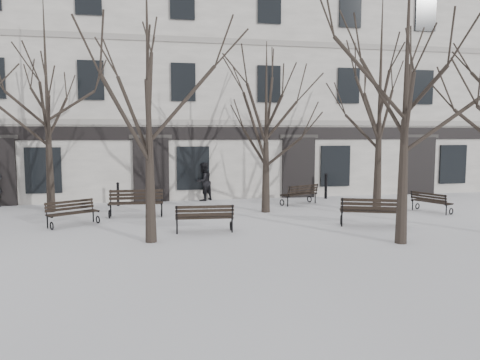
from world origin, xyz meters
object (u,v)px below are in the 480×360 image
object	(u,v)px
tree_2	(407,57)
bench_5	(431,201)
bench_1	(204,217)
tree_1	(148,79)
bench_0	(72,212)
bench_4	(300,194)
bench_2	(371,211)
bench_3	(136,202)

from	to	relation	value
tree_2	bench_5	size ratio (longest dim) A/B	4.98
bench_1	bench_5	xyz separation A→B (m)	(9.21, 1.98, -0.06)
tree_1	tree_2	size ratio (longest dim) A/B	0.89
bench_0	bench_4	xyz separation A→B (m)	(9.03, 2.90, 0.02)
bench_5	bench_1	bearing A→B (deg)	80.84
bench_5	tree_2	bearing A→B (deg)	117.61
bench_4	bench_5	size ratio (longest dim) A/B	1.11
bench_2	bench_5	bearing A→B (deg)	-128.40
bench_3	bench_4	size ratio (longest dim) A/B	1.10
tree_2	bench_1	world-z (taller)	tree_2
bench_0	bench_1	bearing A→B (deg)	-57.59
bench_2	bench_4	world-z (taller)	bench_2
tree_2	bench_3	distance (m)	10.54
bench_3	bench_0	bearing A→B (deg)	-144.04
bench_3	bench_5	size ratio (longest dim) A/B	1.22
bench_1	bench_2	bearing A→B (deg)	-178.09
tree_1	tree_2	bearing A→B (deg)	-12.67
tree_2	bench_2	world-z (taller)	tree_2
tree_2	bench_1	xyz separation A→B (m)	(-5.28, 2.52, -4.69)
tree_1	bench_2	xyz separation A→B (m)	(7.19, 0.75, -4.06)
tree_2	bench_0	distance (m)	11.54
bench_2	tree_1	bearing A→B (deg)	26.87
tree_2	bench_4	xyz separation A→B (m)	(-0.47, 7.42, -4.70)
tree_1	bench_0	xyz separation A→B (m)	(-2.56, 2.96, -4.14)
tree_1	bench_4	distance (m)	9.65
bench_0	bench_1	distance (m)	4.68
bench_2	bench_4	xyz separation A→B (m)	(-0.72, 5.11, -0.06)
bench_5	tree_1	bearing A→B (deg)	83.86
bench_0	bench_5	xyz separation A→B (m)	(13.43, -0.02, -0.03)
tree_1	bench_3	xyz separation A→B (m)	(-0.49, 4.31, -4.06)
bench_0	bench_2	xyz separation A→B (m)	(9.75, -2.21, 0.08)
bench_2	tree_2	bearing A→B (deg)	104.76
tree_1	bench_1	distance (m)	4.54
tree_1	tree_2	xyz separation A→B (m)	(6.94, -1.56, 0.59)
bench_1	bench_4	xyz separation A→B (m)	(4.81, 4.90, -0.01)
bench_2	bench_3	xyz separation A→B (m)	(-7.68, 3.55, 0.00)
bench_2	bench_3	distance (m)	8.46
bench_4	bench_1	bearing A→B (deg)	19.50
tree_1	bench_1	bearing A→B (deg)	30.10
bench_1	bench_3	world-z (taller)	bench_3
tree_1	bench_3	distance (m)	5.94
bench_3	tree_2	bearing A→B (deg)	-35.28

